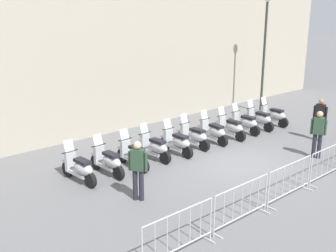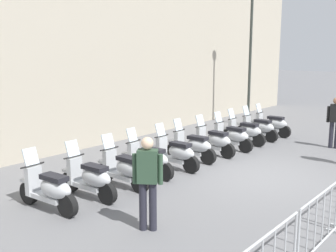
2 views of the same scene
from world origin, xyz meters
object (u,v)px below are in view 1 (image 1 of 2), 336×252
object	(u,v)px
barrier_segment_1	(242,204)
officer_by_barriers	(320,117)
motorcycle_3	(155,148)
motorcycle_4	(177,143)
motorcycle_8	(245,123)
motorcycle_5	(194,136)
motorcycle_6	(213,132)
officer_mid_plaza	(138,167)
barrier_segment_0	(179,234)
barrier_segment_2	(290,181)
motorcycle_1	(108,162)
officer_near_row_end	(318,132)
motorcycle_10	(273,116)
motorcycle_2	(134,155)
street_lamp	(265,44)
motorcycle_9	(259,119)
motorcycle_7	(231,128)
barrier_segment_3	(328,163)
motorcycle_0	(80,169)

from	to	relation	value
barrier_segment_1	officer_by_barriers	xyz separation A→B (m)	(7.04, 3.64, 0.46)
motorcycle_3	motorcycle_4	distance (m)	0.99
motorcycle_8	motorcycle_5	bearing A→B (deg)	-170.48
officer_by_barriers	motorcycle_6	bearing A→B (deg)	154.56
motorcycle_5	officer_mid_plaza	bearing A→B (deg)	-142.26
barrier_segment_0	motorcycle_6	bearing A→B (deg)	48.59
barrier_segment_1	barrier_segment_2	distance (m)	2.11
motorcycle_1	motorcycle_3	distance (m)	1.98
motorcycle_1	officer_near_row_end	distance (m)	7.42
motorcycle_6	motorcycle_8	distance (m)	1.98
motorcycle_10	officer_near_row_end	distance (m)	4.29
officer_mid_plaza	motorcycle_3	bearing A→B (deg)	53.66
motorcycle_2	street_lamp	distance (m)	10.22
barrier_segment_0	barrier_segment_1	distance (m)	2.11
barrier_segment_2	motorcycle_10	bearing A→B (deg)	49.42
officer_near_row_end	officer_by_barriers	bearing A→B (deg)	38.85
motorcycle_6	motorcycle_9	bearing A→B (deg)	10.74
motorcycle_3	officer_mid_plaza	distance (m)	3.21
motorcycle_6	street_lamp	bearing A→B (deg)	29.49
motorcycle_7	barrier_segment_3	distance (m)	4.82
motorcycle_9	motorcycle_10	distance (m)	0.99
motorcycle_2	officer_near_row_end	bearing A→B (deg)	-21.51
motorcycle_4	street_lamp	bearing A→B (deg)	25.27
motorcycle_5	barrier_segment_2	world-z (taller)	motorcycle_5
officer_by_barriers	motorcycle_5	bearing A→B (deg)	160.25
motorcycle_1	barrier_segment_2	xyz separation A→B (m)	(3.76, -4.14, 0.07)
motorcycle_5	motorcycle_10	world-z (taller)	same
motorcycle_7	officer_by_barriers	world-z (taller)	officer_by_barriers
motorcycle_0	officer_mid_plaza	distance (m)	2.29
motorcycle_5	barrier_segment_3	distance (m)	4.99
motorcycle_7	officer_near_row_end	xyz separation A→B (m)	(1.23, -3.34, 0.53)
motorcycle_3	barrier_segment_1	world-z (taller)	motorcycle_3
barrier_segment_0	officer_by_barriers	size ratio (longest dim) A/B	1.15
officer_near_row_end	motorcycle_4	bearing A→B (deg)	146.06
motorcycle_5	motorcycle_9	distance (m)	3.94
motorcycle_1	barrier_segment_1	bearing A→B (deg)	-69.55
motorcycle_0	barrier_segment_1	size ratio (longest dim) A/B	0.85
motorcycle_4	motorcycle_7	xyz separation A→B (m)	(2.91, 0.56, 0.00)
motorcycle_0	barrier_segment_2	xyz separation A→B (m)	(4.74, -4.02, 0.07)
motorcycle_7	motorcycle_9	distance (m)	1.97
motorcycle_4	barrier_segment_2	xyz separation A→B (m)	(0.85, -4.67, 0.07)
barrier_segment_2	officer_near_row_end	world-z (taller)	officer_near_row_end
motorcycle_8	barrier_segment_1	size ratio (longest dim) A/B	0.86
motorcycle_9	motorcycle_10	bearing A→B (deg)	8.84
barrier_segment_2	officer_mid_plaza	world-z (taller)	officer_mid_plaza
motorcycle_7	street_lamp	xyz separation A→B (m)	(4.18, 2.79, 3.00)
motorcycle_0	motorcycle_9	xyz separation A→B (m)	(8.72, 1.63, 0.00)
motorcycle_10	motorcycle_8	bearing A→B (deg)	-170.72
motorcycle_4	barrier_segment_2	size ratio (longest dim) A/B	0.86
motorcycle_9	street_lamp	size ratio (longest dim) A/B	0.30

